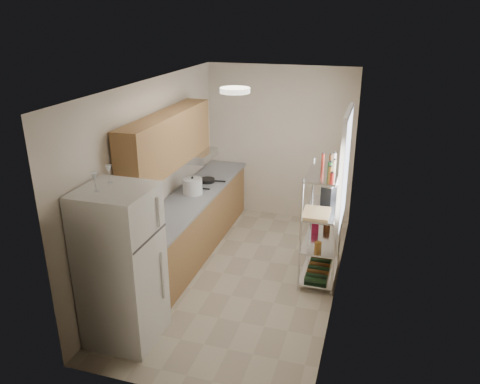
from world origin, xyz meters
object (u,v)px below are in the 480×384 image
at_px(refrigerator, 121,266).
at_px(espresso_machine, 329,193).
at_px(frying_pan_large, 192,188).
at_px(rice_cooker, 193,186).
at_px(cutting_board, 316,213).

relative_size(refrigerator, espresso_machine, 6.93).
height_order(frying_pan_large, espresso_machine, espresso_machine).
distance_m(frying_pan_large, espresso_machine, 2.06).
relative_size(rice_cooker, cutting_board, 0.67).
xyz_separation_m(frying_pan_large, espresso_machine, (2.04, -0.19, 0.22)).
height_order(refrigerator, frying_pan_large, refrigerator).
relative_size(refrigerator, rice_cooker, 6.13).
xyz_separation_m(cutting_board, espresso_machine, (0.09, 0.45, 0.11)).
bearing_deg(refrigerator, espresso_machine, 47.74).
xyz_separation_m(refrigerator, cutting_board, (1.81, 1.65, 0.15)).
bearing_deg(rice_cooker, espresso_machine, -0.77).
height_order(refrigerator, cutting_board, refrigerator).
bearing_deg(frying_pan_large, refrigerator, -89.75).
height_order(refrigerator, rice_cooker, refrigerator).
bearing_deg(cutting_board, rice_cooker, 165.81).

